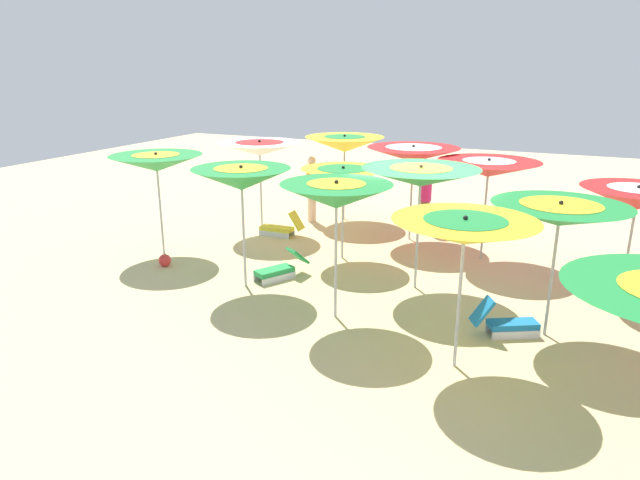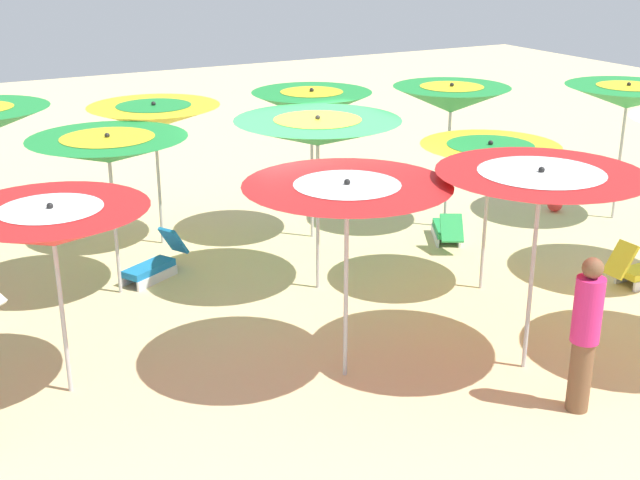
{
  "view_description": "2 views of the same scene",
  "coord_description": "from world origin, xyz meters",
  "px_view_note": "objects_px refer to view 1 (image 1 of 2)",
  "views": [
    {
      "loc": [
        -2.57,
        10.73,
        4.34
      ],
      "look_at": [
        1.42,
        1.91,
        1.35
      ],
      "focal_mm": 32.2,
      "sensor_mm": 36.0,
      "label": 1
    },
    {
      "loc": [
        -5.14,
        -9.8,
        4.84
      ],
      "look_at": [
        -0.26,
        -0.68,
        1.05
      ],
      "focal_mm": 47.78,
      "sensor_mm": 36.0,
      "label": 2
    }
  ],
  "objects_px": {
    "beachgoer_1": "(426,197)",
    "beach_ball": "(165,260)",
    "beach_umbrella_10": "(345,144)",
    "beach_umbrella_0": "(156,163)",
    "beach_umbrella_13": "(637,199)",
    "lounger_4": "(279,269)",
    "beach_umbrella_12": "(488,169)",
    "lounger_0": "(281,228)",
    "beach_umbrella_2": "(336,196)",
    "beach_umbrella_5": "(260,149)",
    "beach_umbrella_8": "(560,215)",
    "beach_umbrella_11": "(413,154)",
    "beachgoer_0": "(312,187)",
    "lounger_3": "(507,323)",
    "beach_umbrella_1": "(241,179)",
    "beach_umbrella_7": "(421,177)",
    "beach_umbrella_6": "(343,176)",
    "beach_umbrella_3": "(464,232)"
  },
  "relations": [
    {
      "from": "beach_umbrella_2",
      "to": "beach_umbrella_3",
      "type": "distance_m",
      "value": 2.47
    },
    {
      "from": "beach_umbrella_1",
      "to": "beach_umbrella_11",
      "type": "relative_size",
      "value": 1.02
    },
    {
      "from": "beach_umbrella_8",
      "to": "beach_umbrella_10",
      "type": "bearing_deg",
      "value": -43.47
    },
    {
      "from": "beach_umbrella_7",
      "to": "beach_umbrella_8",
      "type": "relative_size",
      "value": 1.09
    },
    {
      "from": "beach_umbrella_8",
      "to": "beach_umbrella_12",
      "type": "relative_size",
      "value": 0.98
    },
    {
      "from": "beach_umbrella_13",
      "to": "beach_umbrella_12",
      "type": "bearing_deg",
      "value": -21.33
    },
    {
      "from": "beach_umbrella_5",
      "to": "beach_umbrella_10",
      "type": "distance_m",
      "value": 2.6
    },
    {
      "from": "beach_umbrella_10",
      "to": "beach_ball",
      "type": "xyz_separation_m",
      "value": [
        2.09,
        5.46,
        -2.03
      ]
    },
    {
      "from": "beachgoer_1",
      "to": "beach_umbrella_10",
      "type": "bearing_deg",
      "value": -95.25
    },
    {
      "from": "beach_umbrella_1",
      "to": "beach_umbrella_5",
      "type": "relative_size",
      "value": 1.01
    },
    {
      "from": "beach_umbrella_8",
      "to": "beach_umbrella_11",
      "type": "distance_m",
      "value": 5.65
    },
    {
      "from": "lounger_3",
      "to": "beachgoer_0",
      "type": "xyz_separation_m",
      "value": [
        6.01,
        -5.21,
        0.77
      ]
    },
    {
      "from": "beach_umbrella_2",
      "to": "beach_umbrella_5",
      "type": "height_order",
      "value": "beach_umbrella_2"
    },
    {
      "from": "beach_umbrella_1",
      "to": "beach_umbrella_11",
      "type": "bearing_deg",
      "value": -115.4
    },
    {
      "from": "beach_umbrella_1",
      "to": "beach_umbrella_7",
      "type": "bearing_deg",
      "value": -157.52
    },
    {
      "from": "beach_umbrella_5",
      "to": "beach_ball",
      "type": "xyz_separation_m",
      "value": [
        0.56,
        3.36,
        -2.08
      ]
    },
    {
      "from": "beach_umbrella_0",
      "to": "beach_umbrella_13",
      "type": "xyz_separation_m",
      "value": [
        -9.88,
        -1.55,
        -0.22
      ]
    },
    {
      "from": "beach_umbrella_13",
      "to": "lounger_4",
      "type": "height_order",
      "value": "beach_umbrella_13"
    },
    {
      "from": "beach_umbrella_10",
      "to": "beach_umbrella_0",
      "type": "bearing_deg",
      "value": 59.66
    },
    {
      "from": "beach_umbrella_10",
      "to": "beach_umbrella_12",
      "type": "height_order",
      "value": "beach_umbrella_10"
    },
    {
      "from": "beach_umbrella_7",
      "to": "lounger_3",
      "type": "bearing_deg",
      "value": 143.43
    },
    {
      "from": "beach_umbrella_13",
      "to": "beach_ball",
      "type": "bearing_deg",
      "value": 14.08
    },
    {
      "from": "beach_umbrella_11",
      "to": "beachgoer_0",
      "type": "bearing_deg",
      "value": -10.24
    },
    {
      "from": "beach_umbrella_6",
      "to": "beach_umbrella_12",
      "type": "bearing_deg",
      "value": -156.79
    },
    {
      "from": "beach_ball",
      "to": "lounger_4",
      "type": "bearing_deg",
      "value": -171.95
    },
    {
      "from": "beach_umbrella_13",
      "to": "beach_umbrella_11",
      "type": "bearing_deg",
      "value": -22.04
    },
    {
      "from": "beach_umbrella_11",
      "to": "beach_umbrella_12",
      "type": "relative_size",
      "value": 1.04
    },
    {
      "from": "beach_umbrella_0",
      "to": "beach_umbrella_13",
      "type": "distance_m",
      "value": 10.0
    },
    {
      "from": "beach_umbrella_6",
      "to": "beach_umbrella_10",
      "type": "xyz_separation_m",
      "value": [
        1.3,
        -3.29,
        0.23
      ]
    },
    {
      "from": "beachgoer_1",
      "to": "beach_umbrella_7",
      "type": "bearing_deg",
      "value": 11.62
    },
    {
      "from": "beach_umbrella_7",
      "to": "beachgoer_1",
      "type": "relative_size",
      "value": 1.44
    },
    {
      "from": "beach_umbrella_1",
      "to": "lounger_4",
      "type": "xyz_separation_m",
      "value": [
        -0.43,
        -0.65,
        -2.0
      ]
    },
    {
      "from": "beach_umbrella_12",
      "to": "beachgoer_1",
      "type": "distance_m",
      "value": 2.83
    },
    {
      "from": "beach_umbrella_0",
      "to": "lounger_3",
      "type": "distance_m",
      "value": 8.35
    },
    {
      "from": "beach_umbrella_1",
      "to": "beach_umbrella_11",
      "type": "xyz_separation_m",
      "value": [
        -2.15,
        -4.53,
        -0.02
      ]
    },
    {
      "from": "beach_umbrella_7",
      "to": "beach_umbrella_11",
      "type": "height_order",
      "value": "beach_umbrella_7"
    },
    {
      "from": "beach_umbrella_8",
      "to": "lounger_4",
      "type": "bearing_deg",
      "value": -5.33
    },
    {
      "from": "lounger_0",
      "to": "beachgoer_0",
      "type": "relative_size",
      "value": 0.64
    },
    {
      "from": "beach_umbrella_10",
      "to": "lounger_0",
      "type": "height_order",
      "value": "beach_umbrella_10"
    },
    {
      "from": "beachgoer_1",
      "to": "beach_ball",
      "type": "bearing_deg",
      "value": -41.23
    },
    {
      "from": "beach_umbrella_2",
      "to": "lounger_3",
      "type": "bearing_deg",
      "value": -170.19
    },
    {
      "from": "beach_umbrella_0",
      "to": "lounger_0",
      "type": "bearing_deg",
      "value": -128.86
    },
    {
      "from": "beach_umbrella_3",
      "to": "beach_umbrella_8",
      "type": "distance_m",
      "value": 2.02
    },
    {
      "from": "beach_umbrella_8",
      "to": "beach_ball",
      "type": "bearing_deg",
      "value": -0.81
    },
    {
      "from": "beach_umbrella_6",
      "to": "beachgoer_1",
      "type": "distance_m",
      "value": 3.45
    },
    {
      "from": "beach_umbrella_2",
      "to": "beach_umbrella_3",
      "type": "bearing_deg",
      "value": 159.27
    },
    {
      "from": "beachgoer_0",
      "to": "beach_umbrella_12",
      "type": "bearing_deg",
      "value": -82.55
    },
    {
      "from": "beach_umbrella_13",
      "to": "beach_ball",
      "type": "height_order",
      "value": "beach_umbrella_13"
    },
    {
      "from": "beach_umbrella_6",
      "to": "lounger_0",
      "type": "height_order",
      "value": "beach_umbrella_6"
    },
    {
      "from": "beach_umbrella_10",
      "to": "beach_umbrella_11",
      "type": "distance_m",
      "value": 2.61
    }
  ]
}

